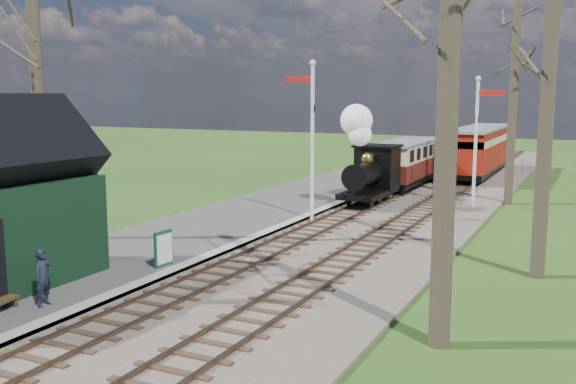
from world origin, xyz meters
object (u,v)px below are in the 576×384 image
at_px(red_carriage_a, 472,153).
at_px(red_carriage_b, 488,146).
at_px(semaphore_near, 311,130).
at_px(semaphore_far, 478,132).
at_px(locomotive, 369,162).
at_px(sign_board, 164,249).
at_px(coach, 406,161).
at_px(person, 43,277).

distance_m(red_carriage_a, red_carriage_b, 5.50).
bearing_deg(semaphore_near, semaphore_far, 49.40).
bearing_deg(semaphore_far, red_carriage_a, 101.33).
bearing_deg(locomotive, sign_board, -97.16).
bearing_deg(coach, sign_board, -94.90).
distance_m(locomotive, red_carriage_b, 16.00).
height_order(red_carriage_b, person, red_carriage_b).
height_order(locomotive, coach, locomotive).
relative_size(semaphore_near, semaphore_far, 1.09).
relative_size(sign_board, person, 0.76).
height_order(coach, sign_board, coach).
xyz_separation_m(red_carriage_a, person, (-4.57, -26.93, -0.78)).
xyz_separation_m(semaphore_near, coach, (0.77, 10.63, -2.15)).
distance_m(semaphore_far, red_carriage_b, 14.56).
relative_size(coach, person, 5.26).
xyz_separation_m(locomotive, red_carriage_b, (2.61, 15.78, -0.37)).
distance_m(semaphore_near, red_carriage_b, 20.73).
bearing_deg(sign_board, locomotive, 82.84).
bearing_deg(person, red_carriage_a, -15.40).
bearing_deg(semaphore_far, coach, 133.36).
distance_m(semaphore_far, coach, 6.64).
bearing_deg(coach, locomotive, -90.11).
distance_m(coach, red_carriage_a, 4.96).
bearing_deg(locomotive, semaphore_far, 18.07).
bearing_deg(red_carriage_a, semaphore_far, -78.67).
distance_m(red_carriage_b, sign_board, 28.81).
xyz_separation_m(locomotive, person, (-1.96, -16.64, -1.15)).
xyz_separation_m(red_carriage_b, person, (-4.57, -32.43, -0.78)).
bearing_deg(coach, red_carriage_b, 75.03).
distance_m(locomotive, sign_board, 12.87).
height_order(locomotive, person, locomotive).
height_order(semaphore_near, locomotive, semaphore_near).
bearing_deg(coach, semaphore_near, -94.14).
height_order(semaphore_far, locomotive, semaphore_far).
bearing_deg(semaphore_far, locomotive, -161.93).
bearing_deg(semaphore_near, red_carriage_b, 80.60).
bearing_deg(locomotive, red_carriage_b, 80.60).
bearing_deg(red_carriage_b, coach, -104.97).
distance_m(coach, red_carriage_b, 10.07).
distance_m(semaphore_far, sign_board, 15.57).
xyz_separation_m(locomotive, red_carriage_a, (2.61, 10.28, -0.37)).
xyz_separation_m(red_carriage_a, red_carriage_b, (0.00, 5.50, 0.00)).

